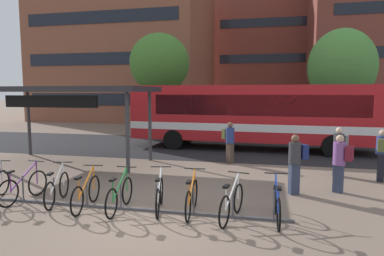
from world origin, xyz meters
name	(u,v)px	position (x,y,z in m)	size (l,w,h in m)	color
ground	(144,220)	(0.00, 0.00, 0.00)	(200.00, 200.00, 0.00)	#7A6656
bus_lane_asphalt	(213,148)	(0.00, 10.15, 0.00)	(80.00, 7.20, 0.01)	#232326
city_bus	(250,114)	(1.85, 10.16, 1.78)	(12.15, 3.25, 3.20)	red
bike_rack	(121,206)	(-0.81, 0.56, 0.10)	(8.21, 0.15, 0.70)	#47474C
parked_bicycle_purple_1	(23,187)	(-3.58, 0.60, 0.38)	(0.52, 1.72, 0.99)	black
parked_bicycle_white_2	(57,189)	(-2.60, 0.63, 0.38)	(0.61, 1.68, 0.99)	black
parked_bicycle_orange_3	(86,193)	(-1.67, 0.43, 0.38)	(0.52, 1.72, 0.99)	black
parked_bicycle_green_4	(120,195)	(-0.79, 0.46, 0.38)	(0.52, 1.72, 0.99)	black
parked_bicycle_white_5	(159,195)	(0.15, 0.66, 0.38)	(0.58, 1.69, 0.99)	black
parked_bicycle_orange_6	(192,198)	(0.96, 0.63, 0.38)	(0.52, 1.72, 0.99)	black
parked_bicycle_white_7	(232,203)	(1.92, 0.46, 0.38)	(0.56, 1.70, 0.99)	black
parked_bicycle_blue_8	(277,205)	(2.90, 0.56, 0.38)	(0.52, 1.72, 0.99)	black
transit_shelter	(70,92)	(-5.03, 5.21, 2.89)	(6.66, 3.15, 3.08)	#38383D
commuter_olive_pack_0	(229,140)	(1.22, 6.51, 0.96)	(0.59, 0.58, 1.67)	#47382D
commuter_grey_pack_2	(339,148)	(5.09, 5.25, 0.97)	(0.59, 0.59, 1.68)	#2D3851
commuter_maroon_pack_3	(340,160)	(4.72, 3.20, 0.96)	(0.60, 0.49, 1.67)	#2D3851
commuter_navy_pack_4	(296,160)	(3.47, 2.78, 0.98)	(0.60, 0.48, 1.70)	#2D3851
commuter_olive_pack_5	(382,152)	(6.26, 4.72, 0.98)	(0.42, 0.58, 1.68)	black
street_tree_0	(160,63)	(-4.90, 16.49, 4.92)	(4.28, 4.28, 7.06)	brown
street_tree_1	(342,67)	(7.37, 16.74, 4.50)	(4.26, 4.26, 6.94)	brown
building_left_wing	(130,51)	(-12.05, 28.31, 7.34)	(16.56, 13.76, 14.67)	brown
building_centre_block	(275,49)	(3.76, 42.62, 8.87)	(16.18, 10.97, 17.75)	brown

